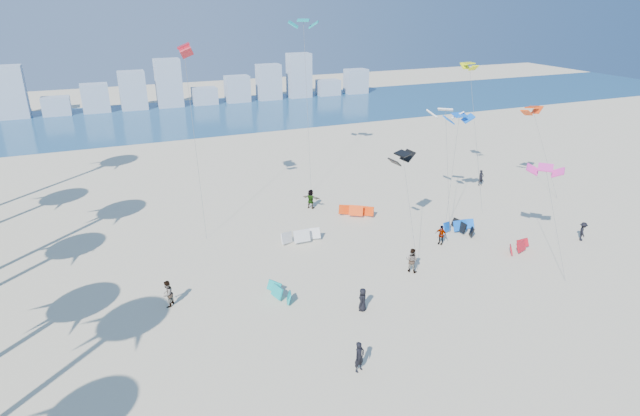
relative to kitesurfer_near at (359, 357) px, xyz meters
name	(u,v)px	position (x,y,z in m)	size (l,w,h in m)	color
ocean	(171,118)	(-0.25, 67.97, -0.88)	(220.00, 220.00, 0.00)	navy
kitesurfer_near	(359,357)	(0.00, 0.00, 0.00)	(0.65, 0.42, 1.77)	black
kitesurfer_mid	(412,260)	(8.41, 8.35, 0.03)	(0.89, 0.69, 1.83)	gray
kitesurfers_far	(373,230)	(8.34, 14.15, -0.03)	(34.51, 18.70, 1.84)	black
grounded_kites	(386,235)	(9.32, 13.64, -0.41)	(21.88, 13.51, 1.07)	#0D9F9F
flying_kites	(394,90)	(12.67, 19.25, 10.23)	(34.65, 30.89, 16.90)	black
distant_skyline	(154,90)	(-1.44, 77.97, 2.20)	(85.00, 3.00, 8.40)	#9EADBF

